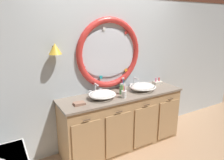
# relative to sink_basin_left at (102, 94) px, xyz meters

# --- Properties ---
(ground_plane) EXTENTS (14.00, 14.00, 0.00)m
(ground_plane) POSITION_rel_sink_basin_left_xyz_m (0.29, -0.25, -0.93)
(ground_plane) COLOR tan
(back_wall_assembly) EXTENTS (6.40, 0.26, 2.60)m
(back_wall_assembly) POSITION_rel_sink_basin_left_xyz_m (0.29, 0.34, 0.38)
(back_wall_assembly) COLOR silver
(back_wall_assembly) RESTS_ON ground_plane
(vanity_counter) EXTENTS (1.96, 0.59, 0.87)m
(vanity_counter) POSITION_rel_sink_basin_left_xyz_m (0.36, 0.03, -0.50)
(vanity_counter) COLOR tan
(vanity_counter) RESTS_ON ground_plane
(sink_basin_left) EXTENTS (0.39, 0.39, 0.12)m
(sink_basin_left) POSITION_rel_sink_basin_left_xyz_m (0.00, 0.00, 0.00)
(sink_basin_left) COLOR white
(sink_basin_left) RESTS_ON vanity_counter
(sink_basin_right) EXTENTS (0.42, 0.42, 0.12)m
(sink_basin_right) POSITION_rel_sink_basin_left_xyz_m (0.72, 0.00, -0.00)
(sink_basin_right) COLOR white
(sink_basin_right) RESTS_ON vanity_counter
(faucet_set_left) EXTENTS (0.22, 0.12, 0.17)m
(faucet_set_left) POSITION_rel_sink_basin_left_xyz_m (0.00, 0.22, 0.00)
(faucet_set_left) COLOR silver
(faucet_set_left) RESTS_ON vanity_counter
(faucet_set_right) EXTENTS (0.20, 0.14, 0.17)m
(faucet_set_right) POSITION_rel_sink_basin_left_xyz_m (0.72, 0.22, 0.01)
(faucet_set_right) COLOR silver
(faucet_set_right) RESTS_ON vanity_counter
(toothbrush_holder_left) EXTENTS (0.08, 0.08, 0.22)m
(toothbrush_holder_left) POSITION_rel_sink_basin_left_xyz_m (0.28, -0.13, 0.00)
(toothbrush_holder_left) COLOR white
(toothbrush_holder_left) RESTS_ON vanity_counter
(toothbrush_holder_right) EXTENTS (0.09, 0.09, 0.19)m
(toothbrush_holder_right) POSITION_rel_sink_basin_left_xyz_m (0.49, 0.22, -0.01)
(toothbrush_holder_right) COLOR silver
(toothbrush_holder_right) RESTS_ON vanity_counter
(soap_dispenser) EXTENTS (0.07, 0.07, 0.17)m
(soap_dispenser) POSITION_rel_sink_basin_left_xyz_m (0.34, 0.03, 0.01)
(soap_dispenser) COLOR #6BAD66
(soap_dispenser) RESTS_ON vanity_counter
(folded_hand_towel) EXTENTS (0.16, 0.11, 0.03)m
(folded_hand_towel) POSITION_rel_sink_basin_left_xyz_m (-0.37, -0.05, -0.05)
(folded_hand_towel) COLOR #936B56
(folded_hand_towel) RESTS_ON vanity_counter
(toiletry_basket) EXTENTS (0.16, 0.10, 0.12)m
(toiletry_basket) POSITION_rel_sink_basin_left_xyz_m (1.15, 0.14, -0.03)
(toiletry_basket) COLOR beige
(toiletry_basket) RESTS_ON vanity_counter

